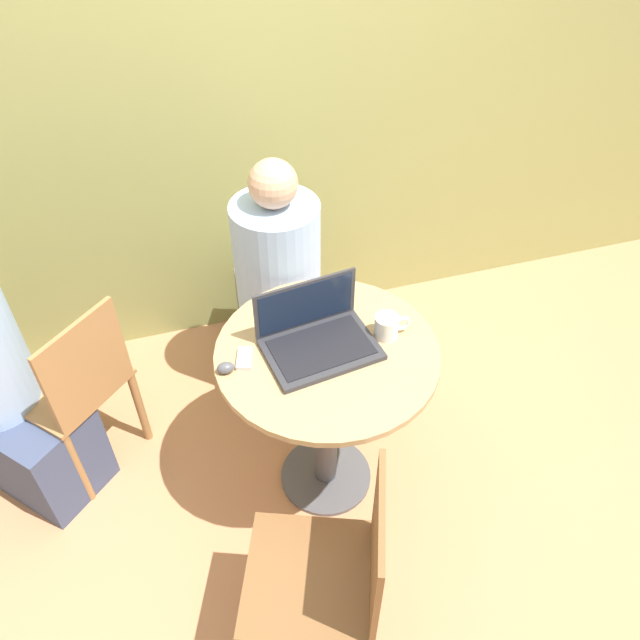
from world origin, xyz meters
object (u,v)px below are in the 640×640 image
(laptop, at_px, (317,336))
(person_seated, at_px, (278,295))
(cell_phone, at_px, (244,359))
(chair_empty, at_px, (332,577))

(laptop, bearing_deg, person_seated, 90.00)
(laptop, height_order, cell_phone, laptop)
(cell_phone, relative_size, chair_empty, 0.12)
(cell_phone, bearing_deg, chair_empty, -80.83)
(cell_phone, height_order, person_seated, person_seated)
(cell_phone, relative_size, person_seated, 0.09)
(laptop, distance_m, chair_empty, 0.77)
(cell_phone, xyz_separation_m, person_seated, (0.26, 0.62, -0.29))
(laptop, relative_size, person_seated, 0.34)
(chair_empty, xyz_separation_m, person_seated, (0.15, 1.29, 0.04))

